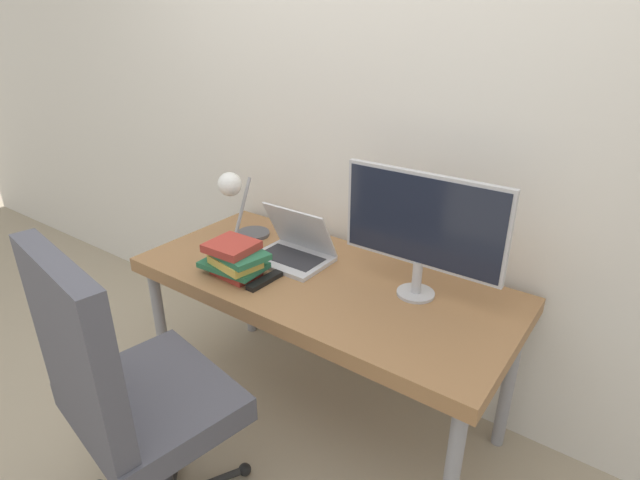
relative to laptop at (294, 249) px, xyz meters
name	(u,v)px	position (x,y,z in m)	size (l,w,h in m)	color
ground_plane	(271,462)	(0.19, -0.41, -0.75)	(12.00, 12.00, 0.00)	tan
wall_back	(381,110)	(0.19, 0.36, 0.55)	(8.00, 0.05, 2.60)	silver
desk	(322,290)	(0.19, -0.06, -0.11)	(1.54, 0.71, 0.70)	#996B42
laptop	(294,249)	(0.00, 0.00, 0.00)	(0.32, 0.24, 0.23)	silver
monitor	(422,225)	(0.55, 0.04, 0.23)	(0.61, 0.14, 0.47)	#B7B7BC
desk_lamp	(236,198)	(-0.32, -0.01, 0.17)	(0.15, 0.26, 0.34)	#4C4C51
office_chair	(122,385)	(-0.01, -0.85, -0.14)	(0.61, 0.59, 1.08)	black
book_stack	(235,259)	(-0.10, -0.25, 0.02)	(0.29, 0.20, 0.14)	#B2382D
tv_remote	(265,281)	(0.04, -0.23, -0.04)	(0.05, 0.17, 0.02)	black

